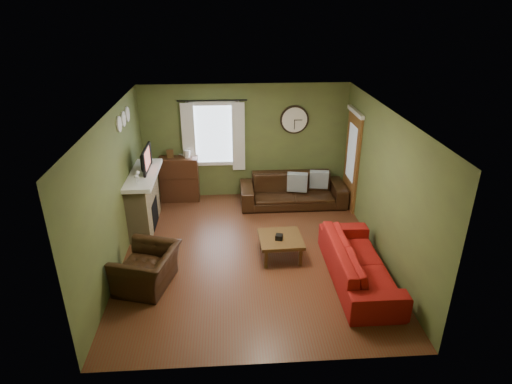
{
  "coord_description": "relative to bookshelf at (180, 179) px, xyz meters",
  "views": [
    {
      "loc": [
        -0.37,
        -6.65,
        4.28
      ],
      "look_at": [
        0.1,
        0.4,
        1.05
      ],
      "focal_mm": 30.0,
      "sensor_mm": 36.0,
      "label": 1
    }
  ],
  "objects": [
    {
      "name": "wall_back",
      "position": [
        1.51,
        0.2,
        0.79
      ],
      "size": [
        4.6,
        0.0,
        2.6
      ],
      "primitive_type": "cube",
      "color": "#515E2F",
      "rests_on": "ground"
    },
    {
      "name": "firebox",
      "position": [
        -0.4,
        -1.25,
        -0.21
      ],
      "size": [
        0.04,
        0.6,
        0.55
      ],
      "primitive_type": "cube",
      "color": "black",
      "rests_on": "fireplace"
    },
    {
      "name": "door",
      "position": [
        3.78,
        -0.55,
        0.54
      ],
      "size": [
        0.05,
        0.9,
        2.1
      ],
      "primitive_type": "cube",
      "color": "brown",
      "rests_on": "floor"
    },
    {
      "name": "tv_screen",
      "position": [
        -0.46,
        -1.1,
        0.9
      ],
      "size": [
        0.02,
        0.62,
        0.36
      ],
      "primitive_type": "cube",
      "color": "#994C3F",
      "rests_on": "mantel"
    },
    {
      "name": "wine_glass_b",
      "position": [
        -0.54,
        -1.67,
        0.77
      ],
      "size": [
        0.07,
        0.07,
        0.21
      ],
      "primitive_type": null,
      "color": "white",
      "rests_on": "mantel"
    },
    {
      "name": "ceiling",
      "position": [
        1.51,
        -2.4,
        2.09
      ],
      "size": [
        4.6,
        5.2,
        0.0
      ],
      "primitive_type": "cube",
      "color": "white",
      "rests_on": "ground"
    },
    {
      "name": "tissue_box",
      "position": [
        1.98,
        -2.61,
        -0.11
      ],
      "size": [
        0.15,
        0.15,
        0.09
      ],
      "primitive_type": "cube",
      "rotation": [
        0.0,
        0.0,
        -0.29
      ],
      "color": "black",
      "rests_on": "coffee_table"
    },
    {
      "name": "mantel",
      "position": [
        -0.56,
        -1.25,
        0.63
      ],
      "size": [
        0.58,
        1.6,
        0.08
      ],
      "primitive_type": "cube",
      "color": "white",
      "rests_on": "fireplace"
    },
    {
      "name": "curtain_right",
      "position": [
        1.36,
        0.08,
        0.94
      ],
      "size": [
        0.28,
        0.04,
        1.55
      ],
      "primitive_type": "cube",
      "color": "silver",
      "rests_on": "wall_back"
    },
    {
      "name": "bookshelf",
      "position": [
        0.0,
        0.0,
        0.0
      ],
      "size": [
        0.86,
        0.37,
        1.03
      ],
      "primitive_type": null,
      "color": "#3C1F11",
      "rests_on": "floor"
    },
    {
      "name": "medallion_left",
      "position": [
        -0.77,
        -1.6,
        1.74
      ],
      "size": [
        0.28,
        0.28,
        0.03
      ],
      "primitive_type": "cylinder",
      "color": "white",
      "rests_on": "wall_left"
    },
    {
      "name": "book",
      "position": [
        0.05,
        0.15,
        0.45
      ],
      "size": [
        0.25,
        0.25,
        0.02
      ],
      "primitive_type": "imported",
      "rotation": [
        0.0,
        0.0,
        0.77
      ],
      "color": "#4C3318",
      "rests_on": "bookshelf"
    },
    {
      "name": "wall_front",
      "position": [
        1.51,
        -5.0,
        0.79
      ],
      "size": [
        4.6,
        0.0,
        2.6
      ],
      "primitive_type": "cube",
      "color": "#515E2F",
      "rests_on": "ground"
    },
    {
      "name": "curtain_left",
      "position": [
        0.26,
        0.08,
        0.94
      ],
      "size": [
        0.28,
        0.04,
        1.55
      ],
      "primitive_type": "cube",
      "color": "silver",
      "rests_on": "wall_back"
    },
    {
      "name": "medallion_right",
      "position": [
        -0.77,
        -0.9,
        1.74
      ],
      "size": [
        0.28,
        0.28,
        0.03
      ],
      "primitive_type": "cylinder",
      "color": "white",
      "rests_on": "wall_left"
    },
    {
      "name": "pillow_left",
      "position": [
        2.63,
        -0.44,
        0.04
      ],
      "size": [
        0.46,
        0.22,
        0.44
      ],
      "primitive_type": "cube",
      "rotation": [
        0.0,
        0.0,
        -0.21
      ],
      "color": "#8B98A5",
      "rests_on": "sofa_brown"
    },
    {
      "name": "sofa_brown",
      "position": [
        2.54,
        -0.41,
        -0.17
      ],
      "size": [
        2.33,
        0.91,
        0.68
      ],
      "primitive_type": "imported",
      "color": "black",
      "rests_on": "floor"
    },
    {
      "name": "tv",
      "position": [
        -0.54,
        -1.1,
        0.84
      ],
      "size": [
        0.08,
        0.6,
        0.35
      ],
      "primitive_type": "imported",
      "rotation": [
        0.0,
        0.0,
        1.57
      ],
      "color": "black",
      "rests_on": "mantel"
    },
    {
      "name": "window_pane",
      "position": [
        0.81,
        0.18,
        0.99
      ],
      "size": [
        1.0,
        0.02,
        1.3
      ],
      "primitive_type": null,
      "color": "silver",
      "rests_on": "wall_back"
    },
    {
      "name": "pillow_right",
      "position": [
        3.14,
        -0.32,
        0.04
      ],
      "size": [
        0.43,
        0.19,
        0.42
      ],
      "primitive_type": "cube",
      "rotation": [
        0.0,
        0.0,
        -0.17
      ],
      "color": "#8B98A5",
      "rests_on": "sofa_brown"
    },
    {
      "name": "wine_glass_a",
      "position": [
        -0.54,
        -1.83,
        0.77
      ],
      "size": [
        0.07,
        0.07,
        0.2
      ],
      "primitive_type": null,
      "color": "white",
      "rests_on": "mantel"
    },
    {
      "name": "floor",
      "position": [
        1.51,
        -2.4,
        -0.51
      ],
      "size": [
        4.6,
        5.2,
        0.0
      ],
      "primitive_type": "cube",
      "color": "#552D1A",
      "rests_on": "ground"
    },
    {
      "name": "wall_left",
      "position": [
        -0.79,
        -2.4,
        0.79
      ],
      "size": [
        0.0,
        5.2,
        2.6
      ],
      "primitive_type": "cube",
      "color": "#515E2F",
      "rests_on": "ground"
    },
    {
      "name": "wall_right",
      "position": [
        3.81,
        -2.4,
        0.79
      ],
      "size": [
        0.0,
        5.2,
        2.6
      ],
      "primitive_type": "cube",
      "color": "#515E2F",
      "rests_on": "ground"
    },
    {
      "name": "armchair",
      "position": [
        -0.22,
        -3.23,
        -0.19
      ],
      "size": [
        1.1,
        1.19,
        0.64
      ],
      "primitive_type": "imported",
      "rotation": [
        0.0,
        0.0,
        -1.85
      ],
      "color": "black",
      "rests_on": "floor"
    },
    {
      "name": "sofa_red",
      "position": [
        3.21,
        -3.31,
        -0.18
      ],
      "size": [
        0.88,
        2.25,
        0.66
      ],
      "primitive_type": "imported",
      "rotation": [
        0.0,
        0.0,
        1.57
      ],
      "color": "maroon",
      "rests_on": "floor"
    },
    {
      "name": "wall_clock",
      "position": [
        2.61,
        0.15,
        1.29
      ],
      "size": [
        0.64,
        0.06,
        0.64
      ],
      "primitive_type": null,
      "color": "white",
      "rests_on": "wall_back"
    },
    {
      "name": "fireplace",
      "position": [
        -0.59,
        -1.25,
        0.04
      ],
      "size": [
        0.4,
        1.4,
        1.1
      ],
      "primitive_type": "cube",
      "color": "tan",
      "rests_on": "floor"
    },
    {
      "name": "coffee_table",
      "position": [
        2.01,
        -2.55,
        -0.31
      ],
      "size": [
        0.78,
        0.78,
        0.4
      ],
      "primitive_type": null,
      "rotation": [
        0.0,
        0.0,
        0.04
      ],
      "color": "#4C3318",
      "rests_on": "floor"
    },
    {
      "name": "medallion_mid",
      "position": [
        -0.77,
        -1.25,
        1.74
      ],
      "size": [
        0.28,
        0.28,
        0.03
      ],
      "primitive_type": "cylinder",
      "color": "white",
      "rests_on": "wall_left"
    },
    {
      "name": "curtain_rod",
      "position": [
        0.81,
        0.08,
        1.76
      ],
      "size": [
        0.03,
        0.03,
        1.5
      ],
      "primitive_type": "cylinder",
      "color": "black",
      "rests_on": "wall_back"
    }
  ]
}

